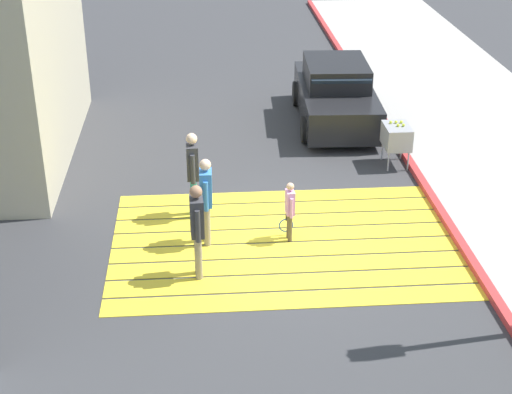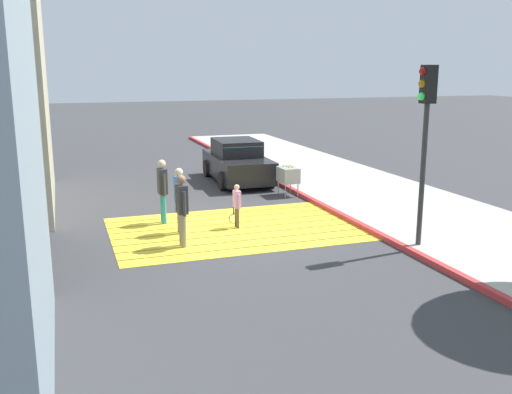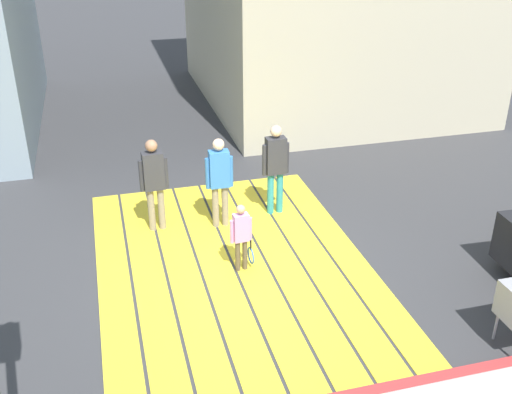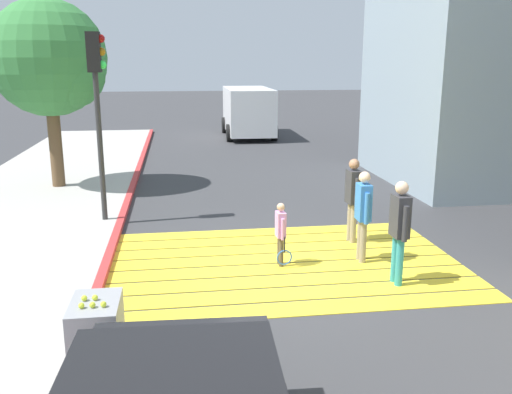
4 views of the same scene
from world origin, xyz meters
TOP-DOWN VIEW (x-y plane):
  - ground_plane at (0.00, 0.00)m, footprint 120.00×120.00m
  - crosswalk_stripes at (0.00, -0.00)m, footprint 6.40×4.35m
  - pedestrian_adult_lead at (1.59, 1.05)m, footprint 0.24×0.51m
  - pedestrian_adult_trailing at (1.66, -1.20)m, footprint 0.23×0.52m
  - pedestrian_adult_side at (1.42, -0.09)m, footprint 0.23×0.50m
  - pedestrian_child_with_racket at (-0.11, -0.11)m, footprint 0.29×0.37m

SIDE VIEW (x-z plane):
  - ground_plane at x=0.00m, z-range 0.00..0.00m
  - crosswalk_stripes at x=0.00m, z-range 0.00..0.01m
  - pedestrian_child_with_racket at x=-0.11m, z-range 0.06..1.25m
  - pedestrian_adult_side at x=1.42m, z-range 0.14..1.85m
  - pedestrian_adult_lead at x=1.59m, z-range 0.14..1.88m
  - pedestrian_adult_trailing at x=1.66m, z-range 0.15..1.91m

